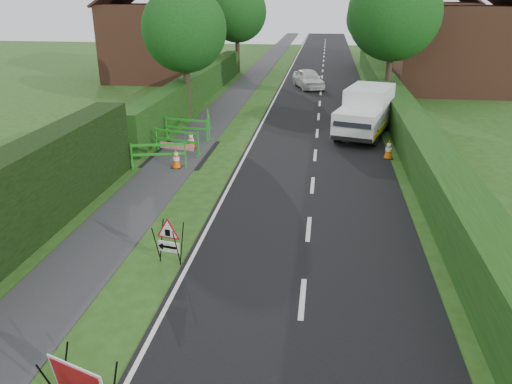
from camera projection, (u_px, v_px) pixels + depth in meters
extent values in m
plane|color=#274714|center=(179.00, 317.00, 10.27)|extent=(120.00, 120.00, 0.00)
cube|color=black|center=(322.00, 73.00, 42.17)|extent=(6.00, 90.00, 0.02)
cube|color=#2D2D30|center=(258.00, 71.00, 42.87)|extent=(2.00, 90.00, 0.02)
cube|color=#14380F|center=(199.00, 101.00, 31.15)|extent=(1.00, 24.00, 1.80)
cube|color=#14380F|center=(400.00, 131.00, 24.18)|extent=(1.20, 50.00, 1.50)
cube|color=brown|center=(159.00, 42.00, 38.13)|extent=(7.00, 7.00, 5.50)
cube|color=brown|center=(450.00, 49.00, 33.64)|extent=(7.00, 7.00, 5.50)
cube|color=brown|center=(428.00, 34.00, 46.40)|extent=(7.00, 7.00, 5.50)
cylinder|color=#2D2116|center=(187.00, 91.00, 26.94)|extent=(0.36, 0.36, 2.62)
sphere|color=#0F3A11|center=(184.00, 29.00, 25.76)|extent=(4.40, 4.40, 4.40)
cylinder|color=#2D2116|center=(388.00, 80.00, 29.16)|extent=(0.36, 0.36, 2.97)
sphere|color=#0F3A11|center=(394.00, 13.00, 27.80)|extent=(5.20, 5.20, 5.20)
cylinder|color=#2D2116|center=(238.00, 56.00, 41.63)|extent=(0.36, 0.36, 2.80)
sphere|color=#0F3A11|center=(237.00, 12.00, 40.36)|extent=(4.80, 4.80, 4.80)
cylinder|color=#2D2116|center=(368.00, 54.00, 43.99)|extent=(0.36, 0.36, 2.45)
sphere|color=#0F3A11|center=(371.00, 18.00, 42.88)|extent=(4.20, 4.20, 4.20)
cylinder|color=black|center=(48.00, 382.00, 7.91)|extent=(0.14, 0.31, 0.90)
cylinder|color=black|center=(65.00, 369.00, 8.19)|extent=(0.14, 0.31, 0.90)
cube|color=white|center=(79.00, 383.00, 7.78)|extent=(1.09, 0.49, 0.79)
cube|color=#A60B17|center=(78.00, 384.00, 7.77)|extent=(0.98, 0.44, 0.69)
cylinder|color=black|center=(156.00, 245.00, 12.11)|extent=(0.09, 0.32, 1.03)
cylinder|color=black|center=(162.00, 240.00, 12.34)|extent=(0.09, 0.32, 1.03)
cylinder|color=black|center=(177.00, 248.00, 11.94)|extent=(0.09, 0.32, 1.03)
cylinder|color=black|center=(182.00, 243.00, 12.16)|extent=(0.09, 0.32, 1.03)
cube|color=white|center=(169.00, 247.00, 12.14)|extent=(0.57, 0.13, 0.28)
cube|color=black|center=(169.00, 247.00, 12.13)|extent=(0.40, 0.09, 0.06)
cone|color=black|center=(161.00, 246.00, 12.20)|extent=(0.16, 0.19, 0.17)
cube|color=black|center=(168.00, 233.00, 11.98)|extent=(0.13, 0.04, 0.17)
cube|color=silver|center=(369.00, 106.00, 23.62)|extent=(2.60, 3.37, 1.78)
cube|color=silver|center=(357.00, 123.00, 21.83)|extent=(2.31, 2.36, 1.09)
cube|color=black|center=(353.00, 122.00, 20.95)|extent=(1.62, 0.65, 0.50)
cube|color=yellow|center=(344.00, 122.00, 23.50)|extent=(1.29, 4.39, 0.22)
cube|color=yellow|center=(384.00, 126.00, 22.79)|extent=(1.29, 4.39, 0.22)
cube|color=black|center=(351.00, 139.00, 21.23)|extent=(1.77, 0.61, 0.18)
cylinder|color=black|center=(338.00, 134.00, 22.31)|extent=(0.42, 0.77, 0.74)
cylinder|color=black|center=(375.00, 138.00, 21.68)|extent=(0.42, 0.77, 0.74)
cylinder|color=black|center=(354.00, 120.00, 24.84)|extent=(0.42, 0.77, 0.74)
cylinder|color=black|center=(387.00, 123.00, 24.21)|extent=(0.42, 0.77, 0.74)
cube|color=black|center=(388.00, 158.00, 20.19)|extent=(0.38, 0.38, 0.04)
cone|color=orange|center=(389.00, 149.00, 20.04)|extent=(0.32, 0.32, 0.75)
cylinder|color=white|center=(389.00, 149.00, 20.05)|extent=(0.25, 0.25, 0.14)
cylinder|color=white|center=(389.00, 145.00, 19.99)|extent=(0.17, 0.17, 0.10)
cube|color=black|center=(370.00, 140.00, 22.70)|extent=(0.38, 0.38, 0.04)
cone|color=orange|center=(370.00, 131.00, 22.55)|extent=(0.32, 0.32, 0.75)
cylinder|color=white|center=(370.00, 132.00, 22.57)|extent=(0.25, 0.25, 0.14)
cylinder|color=white|center=(371.00, 128.00, 22.50)|extent=(0.17, 0.17, 0.10)
cube|color=black|center=(372.00, 128.00, 24.78)|extent=(0.38, 0.38, 0.04)
cone|color=orange|center=(372.00, 120.00, 24.63)|extent=(0.32, 0.32, 0.75)
cylinder|color=white|center=(372.00, 120.00, 24.65)|extent=(0.25, 0.25, 0.14)
cylinder|color=white|center=(373.00, 117.00, 24.58)|extent=(0.17, 0.17, 0.10)
cube|color=black|center=(177.00, 167.00, 19.07)|extent=(0.38, 0.38, 0.04)
cone|color=orange|center=(176.00, 158.00, 18.92)|extent=(0.32, 0.32, 0.75)
cylinder|color=white|center=(176.00, 159.00, 18.94)|extent=(0.25, 0.25, 0.14)
cylinder|color=white|center=(176.00, 154.00, 18.87)|extent=(0.17, 0.17, 0.10)
cube|color=black|center=(191.00, 149.00, 21.41)|extent=(0.38, 0.38, 0.04)
cone|color=orange|center=(191.00, 140.00, 21.26)|extent=(0.32, 0.32, 0.75)
cylinder|color=white|center=(191.00, 140.00, 21.28)|extent=(0.25, 0.25, 0.14)
cylinder|color=white|center=(191.00, 136.00, 21.21)|extent=(0.17, 0.17, 0.10)
cube|color=#1C9C1C|center=(132.00, 156.00, 18.79)|extent=(0.06, 0.06, 1.00)
cube|color=#1C9C1C|center=(185.00, 155.00, 19.01)|extent=(0.06, 0.06, 1.00)
cube|color=#1C9C1C|center=(158.00, 145.00, 18.74)|extent=(1.95, 0.55, 0.08)
cube|color=#1C9C1C|center=(159.00, 154.00, 18.88)|extent=(1.95, 0.55, 0.08)
cube|color=#1C9C1C|center=(133.00, 168.00, 18.97)|extent=(0.15, 0.35, 0.04)
cube|color=#1C9C1C|center=(186.00, 166.00, 19.18)|extent=(0.15, 0.35, 0.04)
cube|color=#1C9C1C|center=(156.00, 139.00, 21.04)|extent=(0.06, 0.06, 1.00)
cube|color=#1C9C1C|center=(198.00, 144.00, 20.33)|extent=(0.06, 0.06, 1.00)
cube|color=#1C9C1C|center=(176.00, 132.00, 20.53)|extent=(1.95, 0.56, 0.08)
cube|color=#1C9C1C|center=(177.00, 140.00, 20.67)|extent=(1.95, 0.56, 0.08)
cube|color=#1C9C1C|center=(157.00, 150.00, 21.22)|extent=(0.15, 0.35, 0.04)
cube|color=#1C9C1C|center=(198.00, 155.00, 20.50)|extent=(0.15, 0.35, 0.04)
cube|color=#1C9C1C|center=(167.00, 127.00, 22.87)|extent=(0.06, 0.06, 1.00)
cube|color=#1C9C1C|center=(207.00, 131.00, 22.32)|extent=(0.06, 0.06, 1.00)
cube|color=#1C9C1C|center=(186.00, 120.00, 22.44)|extent=(1.98, 0.38, 0.08)
cube|color=#1C9C1C|center=(186.00, 128.00, 22.58)|extent=(1.98, 0.38, 0.08)
cube|color=#1C9C1C|center=(167.00, 138.00, 23.05)|extent=(0.12, 0.36, 0.04)
cube|color=#1C9C1C|center=(207.00, 141.00, 22.50)|extent=(0.12, 0.36, 0.04)
cube|color=#1C9C1C|center=(209.00, 129.00, 22.61)|extent=(0.06, 0.06, 1.00)
cube|color=#1C9C1C|center=(208.00, 119.00, 24.45)|extent=(0.06, 0.06, 1.00)
cube|color=#1C9C1C|center=(208.00, 115.00, 23.37)|extent=(0.56, 1.95, 0.08)
cube|color=#1C9C1C|center=(209.00, 123.00, 23.51)|extent=(0.56, 1.95, 0.08)
cube|color=#1C9C1C|center=(210.00, 139.00, 22.79)|extent=(0.35, 0.15, 0.04)
cube|color=#1C9C1C|center=(208.00, 128.00, 24.63)|extent=(0.35, 0.15, 0.04)
cube|color=red|center=(177.00, 157.00, 20.37)|extent=(1.48, 0.34, 0.25)
imported|color=white|center=(308.00, 79.00, 35.07)|extent=(2.69, 4.13, 1.31)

